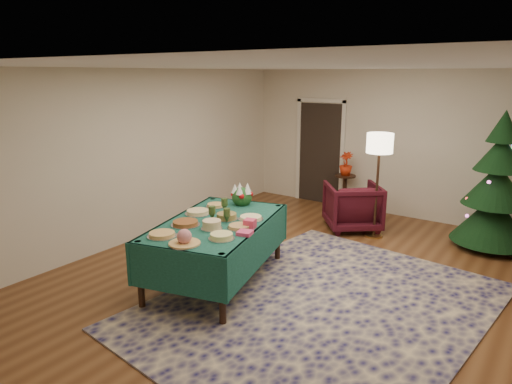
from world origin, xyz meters
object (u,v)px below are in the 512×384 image
Objects in this scene: armchair at (353,204)px; side_table at (344,193)px; buffet_table at (217,233)px; gift_box at (250,224)px; potted_plant at (346,169)px; christmas_tree at (496,188)px; floor_lamp at (379,150)px.

armchair reaches higher than side_table.
buffet_table is 0.54m from gift_box.
potted_plant is (-0.57, 0.95, 0.39)m from armchair.
christmas_tree is (2.69, 3.34, 0.30)m from buffet_table.
gift_box is 0.18× the size of side_table.
armchair is at bearing 88.12° from gift_box.
christmas_tree reaches higher than buffet_table.
armchair is at bearing -58.81° from potted_plant.
potted_plant is (-0.48, 3.84, -0.03)m from gift_box.
christmas_tree reaches higher than gift_box.
gift_box is 2.92m from armchair.
buffet_table is 4.30m from christmas_tree.
floor_lamp is 2.40× the size of side_table.
potted_plant is at bearing -97.82° from armchair.
floor_lamp is at bearing 78.60° from gift_box.
armchair is 1.98× the size of potted_plant.
side_table is (-0.57, 0.95, -0.10)m from armchair.
potted_plant is at bearing 104.04° from side_table.
floor_lamp reaches higher than buffet_table.
christmas_tree reaches higher than floor_lamp.
armchair is 1.12m from floor_lamp.
buffet_table is at bearing -90.26° from potted_plant.
armchair is 0.42× the size of christmas_tree.
gift_box is 0.06× the size of christmas_tree.
christmas_tree reaches higher than potted_plant.
armchair is 1.18m from potted_plant.
christmas_tree is (2.20, 3.30, 0.08)m from gift_box.
floor_lamp is at bearing 69.32° from buffet_table.
floor_lamp is 3.81× the size of potted_plant.
potted_plant is at bearing 168.71° from christmas_tree.
buffet_table is at bearing 39.57° from armchair.
floor_lamp is (1.05, 2.78, 0.80)m from buffet_table.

